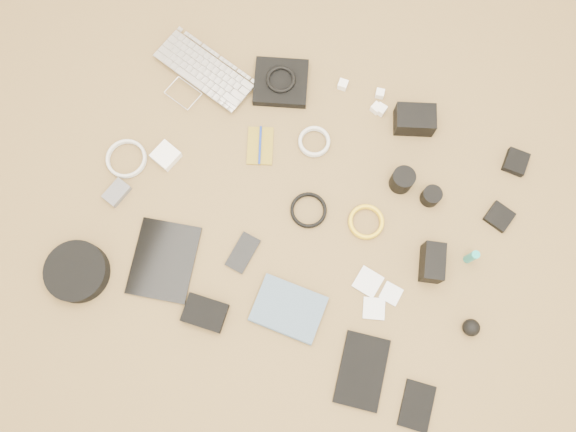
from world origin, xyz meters
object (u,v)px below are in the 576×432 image
(phone, at_px, (243,253))
(headphone_case, at_px, (77,272))
(paperback, at_px, (279,333))
(laptop, at_px, (196,81))
(tablet, at_px, (164,260))
(dslr_camera, at_px, (415,120))

(phone, height_order, headphone_case, headphone_case)
(paperback, bearing_deg, laptop, 40.35)
(laptop, xyz_separation_m, headphone_case, (-0.10, -0.79, 0.01))
(laptop, relative_size, tablet, 1.42)
(laptop, height_order, phone, laptop)
(laptop, xyz_separation_m, paperback, (0.60, -0.75, -0.00))
(laptop, bearing_deg, paperback, -33.40)
(tablet, bearing_deg, phone, 16.07)
(dslr_camera, relative_size, tablet, 0.52)
(headphone_case, bearing_deg, tablet, 28.42)
(laptop, distance_m, phone, 0.66)
(laptop, distance_m, paperback, 0.96)
(tablet, bearing_deg, headphone_case, -160.93)
(dslr_camera, bearing_deg, laptop, 170.96)
(headphone_case, bearing_deg, phone, 26.97)
(laptop, bearing_deg, dslr_camera, 26.03)
(paperback, bearing_deg, headphone_case, 94.99)
(dslr_camera, xyz_separation_m, paperback, (-0.20, -0.86, -0.03))
(tablet, relative_size, headphone_case, 1.29)
(phone, relative_size, paperback, 0.59)
(tablet, relative_size, paperback, 1.19)
(laptop, xyz_separation_m, tablet, (0.15, -0.65, -0.01))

